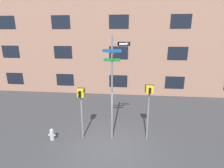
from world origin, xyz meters
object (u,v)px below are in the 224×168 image
object	(u,v)px
street_sign_pole	(113,82)
pedestrian_signal_right	(149,98)
pedestrian_signal_left	(81,100)
fire_hydrant	(52,134)

from	to	relation	value
street_sign_pole	pedestrian_signal_right	distance (m)	1.90
pedestrian_signal_left	fire_hydrant	bearing A→B (deg)	-168.40
street_sign_pole	pedestrian_signal_left	xyz separation A→B (m)	(-1.57, -0.10, -0.93)
street_sign_pole	fire_hydrant	world-z (taller)	street_sign_pole
pedestrian_signal_right	fire_hydrant	distance (m)	5.23
street_sign_pole	pedestrian_signal_right	xyz separation A→B (m)	(1.72, 0.11, -0.78)
pedestrian_signal_right	pedestrian_signal_left	bearing A→B (deg)	-176.35
street_sign_pole	fire_hydrant	bearing A→B (deg)	-172.44
pedestrian_signal_right	fire_hydrant	size ratio (longest dim) A/B	4.68
street_sign_pole	pedestrian_signal_left	world-z (taller)	street_sign_pole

